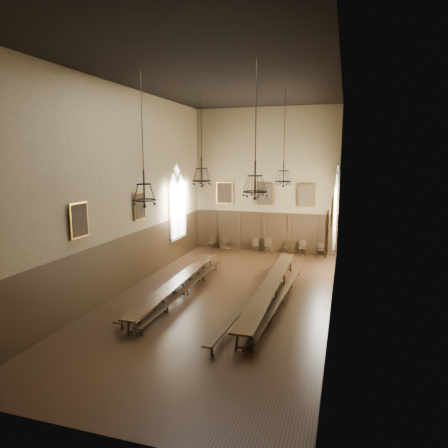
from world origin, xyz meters
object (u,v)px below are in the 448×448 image
at_px(chair_6, 302,251).
at_px(chair_7, 321,252).
at_px(bench_right_outer, 282,297).
at_px(chandelier_front_right, 255,183).
at_px(chair_1, 224,246).
at_px(table_left, 179,287).
at_px(chair_0, 211,245).
at_px(bench_right_inner, 257,295).
at_px(chair_5, 287,250).
at_px(table_right, 271,292).
at_px(chair_4, 269,249).
at_px(chandelier_back_right, 283,175).
at_px(chair_3, 256,248).
at_px(chandelier_back_left, 202,175).
at_px(bench_left_inner, 188,290).
at_px(bench_left_outer, 171,285).
at_px(chandelier_front_left, 144,192).

relative_size(chair_6, chair_7, 1.02).
xyz_separation_m(bench_right_outer, chandelier_front_right, (-0.55, -2.91, 4.88)).
bearing_deg(chair_1, chair_6, -3.03).
distance_m(table_left, chair_0, 8.88).
height_order(bench_right_inner, chair_5, chair_5).
height_order(table_right, bench_right_inner, table_right).
relative_size(chair_1, chair_4, 0.94).
xyz_separation_m(chair_4, chandelier_back_right, (1.69, -5.88, 4.90)).
height_order(table_right, chair_3, chair_3).
distance_m(chair_5, chandelier_back_left, 8.44).
xyz_separation_m(chair_7, chandelier_front_right, (-1.58, -11.44, 4.87)).
xyz_separation_m(table_left, chair_4, (2.33, 8.74, -0.07)).
distance_m(chair_4, chair_7, 3.18).
relative_size(table_right, chair_0, 10.57).
bearing_deg(chair_6, bench_right_outer, -100.67).
distance_m(table_left, bench_left_inner, 0.40).
height_order(bench_left_inner, bench_right_outer, bench_right_outer).
bearing_deg(chair_3, chandelier_front_right, -97.27).
distance_m(bench_left_outer, chair_5, 9.31).
xyz_separation_m(chair_3, chair_4, (0.85, -0.09, 0.02)).
distance_m(table_left, chair_6, 9.88).
xyz_separation_m(chair_0, chair_6, (5.91, 0.09, -0.02)).
height_order(chair_5, chandelier_back_right, chandelier_back_right).
height_order(chair_1, chair_3, chair_3).
xyz_separation_m(chair_3, chandelier_front_left, (-1.91, -10.89, 4.41)).
xyz_separation_m(chair_4, chandelier_front_left, (-2.76, -10.80, 4.39)).
bearing_deg(chair_3, bench_left_outer, -123.20).
bearing_deg(table_left, bench_left_inner, 7.23).
relative_size(chair_6, chandelier_front_left, 0.19).
distance_m(bench_left_inner, bench_right_outer, 4.09).
bearing_deg(chair_5, chandelier_back_right, -69.19).
distance_m(chair_1, chair_6, 5.02).
height_order(bench_left_outer, bench_left_inner, bench_left_outer).
xyz_separation_m(chair_5, chandelier_back_right, (0.58, -5.97, 4.92)).
bearing_deg(bench_right_inner, table_right, 26.12).
height_order(table_right, chair_7, chair_7).
xyz_separation_m(table_right, bench_left_outer, (-4.56, 0.00, -0.13)).
distance_m(bench_right_outer, chandelier_back_left, 6.99).
bearing_deg(chair_0, chandelier_back_right, -35.25).
bearing_deg(bench_left_inner, bench_right_outer, 3.09).
bearing_deg(chandelier_front_right, chair_7, 82.12).
height_order(chair_4, chair_6, chair_4).
bearing_deg(chair_3, chandelier_back_left, -122.31).
relative_size(bench_right_inner, chandelier_back_left, 2.45).
height_order(chair_5, chandelier_front_right, chandelier_front_right).
height_order(bench_right_inner, chair_3, chair_3).
bearing_deg(table_left, chandelier_front_left, -101.73).
distance_m(bench_left_outer, bench_right_outer, 5.07).
xyz_separation_m(chair_5, chandelier_back_left, (-3.36, -6.04, 4.84)).
bearing_deg(bench_right_inner, chair_4, 97.30).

